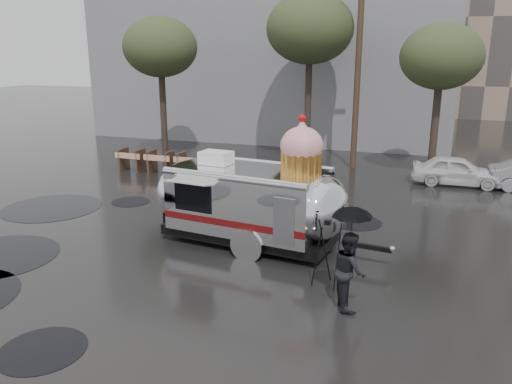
% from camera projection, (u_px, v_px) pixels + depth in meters
% --- Properties ---
extents(ground, '(120.00, 120.00, 0.00)m').
position_uv_depth(ground, '(158.00, 282.00, 11.81)').
color(ground, black).
rests_on(ground, ground).
extents(puddles, '(12.85, 10.70, 0.01)m').
position_uv_depth(puddles, '(44.00, 245.00, 14.06)').
color(puddles, black).
rests_on(puddles, ground).
extents(grey_building, '(22.00, 12.00, 13.00)m').
position_uv_depth(grey_building, '(282.00, 34.00, 33.18)').
color(grey_building, slate).
rests_on(grey_building, ground).
extents(utility_pole, '(1.60, 0.28, 9.00)m').
position_uv_depth(utility_pole, '(358.00, 67.00, 22.53)').
color(utility_pole, '#473323').
rests_on(utility_pole, ground).
extents(tree_left, '(3.64, 3.64, 6.95)m').
position_uv_depth(tree_left, '(160.00, 48.00, 24.38)').
color(tree_left, '#382D26').
rests_on(tree_left, ground).
extents(tree_mid, '(4.20, 4.20, 8.03)m').
position_uv_depth(tree_mid, '(310.00, 29.00, 23.77)').
color(tree_mid, '#382D26').
rests_on(tree_mid, ground).
extents(tree_right, '(3.36, 3.36, 6.42)m').
position_uv_depth(tree_right, '(441.00, 58.00, 20.40)').
color(tree_right, '#382D26').
rests_on(tree_right, ground).
extents(barricade_row, '(4.30, 0.80, 1.00)m').
position_uv_depth(barricade_row, '(161.00, 161.00, 22.49)').
color(barricade_row, '#473323').
rests_on(barricade_row, ground).
extents(airstream_trailer, '(7.04, 2.94, 3.81)m').
position_uv_depth(airstream_trailer, '(252.00, 198.00, 13.87)').
color(airstream_trailer, silver).
rests_on(airstream_trailer, ground).
extents(person_right, '(0.72, 0.92, 1.68)m').
position_uv_depth(person_right, '(349.00, 270.00, 10.45)').
color(person_right, black).
rests_on(person_right, ground).
extents(umbrella_black, '(1.04, 1.04, 2.26)m').
position_uv_depth(umbrella_black, '(352.00, 222.00, 10.16)').
color(umbrella_black, black).
rests_on(umbrella_black, ground).
extents(tripod, '(0.63, 0.65, 1.62)m').
position_uv_depth(tripod, '(327.00, 246.00, 11.39)').
color(tripod, black).
rests_on(tripod, ground).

